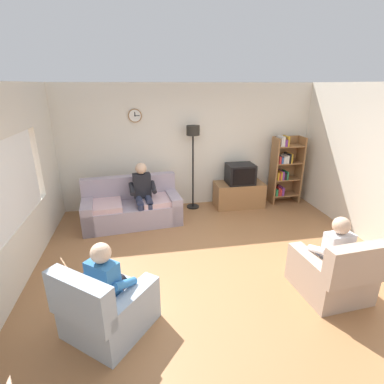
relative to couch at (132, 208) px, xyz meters
The scene contains 13 objects.
ground_plane 2.27m from the couch, 53.99° to the right, with size 12.00×12.00×0.00m, color #9E6B42.
back_wall_assembly 1.88m from the couch, 32.69° to the left, with size 6.20×0.17×2.70m.
left_wall_assembly 2.57m from the couch, 130.83° to the right, with size 0.12×5.80×2.70m.
couch is the anchor object (origin of this frame).
tv_stand 2.45m from the couch, 10.27° to the left, with size 1.10×0.56×0.56m.
tv 2.49m from the couch, ahead, with size 0.60×0.49×0.44m.
bookshelf 3.57m from the couch, ahead, with size 0.68×0.36×1.59m.
floor_lamp 1.85m from the couch, 21.56° to the left, with size 0.28×0.28×1.85m.
armchair_near_window 2.82m from the couch, 95.05° to the right, with size 1.18×1.19×0.90m.
armchair_near_bookshelf 3.77m from the couch, 45.65° to the right, with size 0.86×0.94×0.90m.
person_on_couch 0.47m from the couch, 24.66° to the right, with size 0.54×0.56×1.24m.
person_in_left_armchair 2.77m from the couch, 94.00° to the right, with size 0.63×0.64×1.12m.
person_in_right_armchair 3.71m from the couch, 44.76° to the right, with size 0.53×0.56×1.12m.
Camera 1 is at (-1.10, -3.77, 2.66)m, focal length 27.47 mm.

